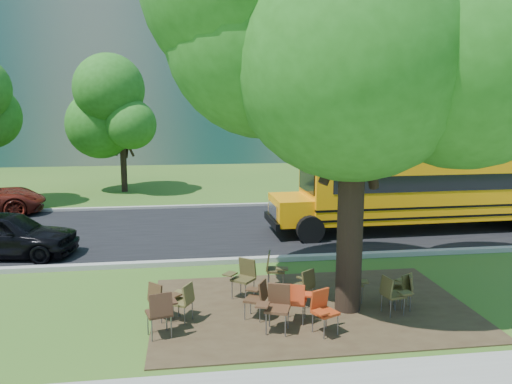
{
  "coord_description": "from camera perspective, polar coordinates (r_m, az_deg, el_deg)",
  "views": [
    {
      "loc": [
        -1.69,
        -10.81,
        4.47
      ],
      "look_at": [
        0.27,
        3.29,
        2.02
      ],
      "focal_mm": 35.0,
      "sensor_mm": 36.0,
      "label": 1
    }
  ],
  "objects": [
    {
      "name": "ground",
      "position": [
        11.82,
        0.91,
        -12.44
      ],
      "size": [
        160.0,
        160.0,
        0.0
      ],
      "primitive_type": "plane",
      "color": "#2B561A",
      "rests_on": "ground"
    },
    {
      "name": "dirt_patch",
      "position": [
        11.55,
        6.34,
        -12.97
      ],
      "size": [
        7.0,
        4.5,
        0.03
      ],
      "primitive_type": "cube",
      "color": "#382819",
      "rests_on": "ground"
    },
    {
      "name": "asphalt_road",
      "position": [
        18.44,
        -2.44,
        -4.2
      ],
      "size": [
        80.0,
        8.0,
        0.04
      ],
      "primitive_type": "cube",
      "color": "black",
      "rests_on": "ground"
    },
    {
      "name": "kerb_near",
      "position": [
        14.59,
        -0.92,
        -7.77
      ],
      "size": [
        80.0,
        0.25,
        0.14
      ],
      "primitive_type": "cube",
      "color": "gray",
      "rests_on": "ground"
    },
    {
      "name": "kerb_far",
      "position": [
        22.41,
        -3.45,
        -1.56
      ],
      "size": [
        80.0,
        0.25,
        0.14
      ],
      "primitive_type": "cube",
      "color": "gray",
      "rests_on": "ground"
    },
    {
      "name": "building_main",
      "position": [
        47.68,
        -16.21,
        17.28
      ],
      "size": [
        38.0,
        16.0,
        22.0
      ],
      "primitive_type": "cube",
      "color": "slate",
      "rests_on": "ground"
    },
    {
      "name": "building_right",
      "position": [
        55.74,
        20.6,
        17.46
      ],
      "size": [
        30.0,
        16.0,
        25.0
      ],
      "primitive_type": "cube",
      "color": "gray",
      "rests_on": "ground"
    },
    {
      "name": "bg_tree_2",
      "position": [
        27.02,
        -15.15,
        8.9
      ],
      "size": [
        4.8,
        4.8,
        6.62
      ],
      "color": "black",
      "rests_on": "ground"
    },
    {
      "name": "bg_tree_3",
      "position": [
        26.64,
        13.64,
        10.71
      ],
      "size": [
        5.6,
        5.6,
        7.84
      ],
      "color": "black",
      "rests_on": "ground"
    },
    {
      "name": "main_tree",
      "position": [
        10.81,
        11.46,
        18.95
      ],
      "size": [
        7.2,
        7.2,
        9.84
      ],
      "color": "black",
      "rests_on": "ground"
    },
    {
      "name": "school_bus",
      "position": [
        19.34,
        20.33,
        0.67
      ],
      "size": [
        11.47,
        2.85,
        2.79
      ],
      "rotation": [
        0.0,
        0.0,
        0.02
      ],
      "color": "orange",
      "rests_on": "ground"
    },
    {
      "name": "chair_0",
      "position": [
        10.07,
        -10.81,
        -13.02
      ],
      "size": [
        0.66,
        0.71,
        0.97
      ],
      "rotation": [
        0.0,
        0.0,
        0.28
      ],
      "color": "#412517",
      "rests_on": "ground"
    },
    {
      "name": "chair_1",
      "position": [
        10.85,
        -10.87,
        -11.72
      ],
      "size": [
        0.73,
        0.58,
        0.85
      ],
      "rotation": [
        0.0,
        0.0,
        -0.79
      ],
      "color": "#442B18",
      "rests_on": "ground"
    },
    {
      "name": "chair_2",
      "position": [
        10.74,
        0.21,
        -11.72
      ],
      "size": [
        0.57,
        0.72,
        0.87
      ],
      "rotation": [
        0.0,
        0.0,
        1.08
      ],
      "color": "#422917",
      "rests_on": "ground"
    },
    {
      "name": "chair_3",
      "position": [
        10.17,
        2.35,
        -12.59
      ],
      "size": [
        0.77,
        0.6,
        0.97
      ],
      "rotation": [
        0.0,
        0.0,
        2.8
      ],
      "color": "#492B1A",
      "rests_on": "ground"
    },
    {
      "name": "chair_4",
      "position": [
        10.57,
        4.68,
        -12.03
      ],
      "size": [
        0.71,
        0.55,
        0.89
      ],
      "rotation": [
        0.0,
        0.0,
        -0.35
      ],
      "color": "red",
      "rests_on": "ground"
    },
    {
      "name": "chair_5",
      "position": [
        10.16,
        7.63,
        -12.98
      ],
      "size": [
        0.61,
        0.71,
        0.9
      ],
      "rotation": [
        0.0,
        0.0,
        3.57
      ],
      "color": "#A43211",
      "rests_on": "ground"
    },
    {
      "name": "chair_6",
      "position": [
        11.72,
        16.64,
        -10.5
      ],
      "size": [
        0.48,
        0.62,
        0.8
      ],
      "rotation": [
        0.0,
        0.0,
        1.27
      ],
      "color": "#493E1F",
      "rests_on": "ground"
    },
    {
      "name": "chair_7",
      "position": [
        11.31,
        15.28,
        -10.95
      ],
      "size": [
        0.6,
        0.58,
        0.87
      ],
      "rotation": [
        0.0,
        0.0,
        -1.37
      ],
      "color": "#4A4220",
      "rests_on": "ground"
    },
    {
      "name": "chair_8",
      "position": [
        10.72,
        -8.24,
        -11.93
      ],
      "size": [
        0.56,
        0.71,
        0.85
      ],
      "rotation": [
        0.0,
        0.0,
        1.06
      ],
      "color": "brown",
      "rests_on": "ground"
    },
    {
      "name": "chair_9",
      "position": [
        11.82,
        -1.46,
        -9.41
      ],
      "size": [
        0.81,
        0.64,
        0.95
      ],
      "rotation": [
        0.0,
        0.0,
        2.46
      ],
      "color": "#443C1D",
      "rests_on": "ground"
    },
    {
      "name": "chair_10",
      "position": [
        12.4,
        2.04,
        -8.51
      ],
      "size": [
        0.55,
        0.7,
        0.94
      ],
      "rotation": [
        0.0,
        0.0,
        -1.78
      ],
      "color": "#413A1C",
      "rests_on": "ground"
    },
    {
      "name": "chair_11",
      "position": [
        11.45,
        5.59,
        -10.32
      ],
      "size": [
        0.59,
        0.75,
        0.88
      ],
      "rotation": [
        0.0,
        0.0,
        0.66
      ],
      "color": "#413A1C",
      "rests_on": "ground"
    },
    {
      "name": "chair_12",
      "position": [
        11.82,
        10.85,
        -9.77
      ],
      "size": [
        0.52,
        0.65,
        0.89
      ],
      "rotation": [
        0.0,
        0.0,
        4.52
      ],
      "color": "#4C4621",
      "rests_on": "ground"
    },
    {
      "name": "chair_13",
      "position": [
        11.84,
        16.48,
        -10.25
      ],
      "size": [
        0.54,
        0.66,
        0.8
      ],
      "rotation": [
        0.0,
        0.0,
        0.54
      ],
      "color": "#4E4721",
      "rests_on": "ground"
    },
    {
      "name": "black_car",
      "position": [
        16.67,
        -26.73,
        -4.33
      ],
      "size": [
        4.35,
        2.26,
        1.41
      ],
      "primitive_type": "imported",
      "rotation": [
        0.0,
        0.0,
        1.42
      ],
      "color": "black",
      "rests_on": "ground"
    }
  ]
}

